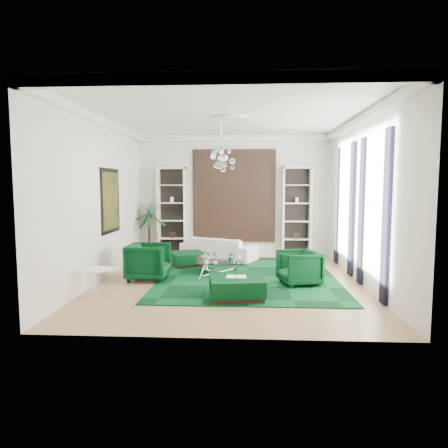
# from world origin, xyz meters

# --- Properties ---
(floor) EXTENTS (6.00, 7.00, 0.02)m
(floor) POSITION_xyz_m (0.00, 0.00, -0.01)
(floor) COLOR tan
(floor) RESTS_ON ground
(ceiling) EXTENTS (6.00, 7.00, 0.02)m
(ceiling) POSITION_xyz_m (0.00, 0.00, 3.81)
(ceiling) COLOR white
(ceiling) RESTS_ON ground
(wall_back) EXTENTS (6.00, 0.02, 3.80)m
(wall_back) POSITION_xyz_m (0.00, 3.51, 1.90)
(wall_back) COLOR silver
(wall_back) RESTS_ON ground
(wall_front) EXTENTS (6.00, 0.02, 3.80)m
(wall_front) POSITION_xyz_m (0.00, -3.51, 1.90)
(wall_front) COLOR silver
(wall_front) RESTS_ON ground
(wall_left) EXTENTS (0.02, 7.00, 3.80)m
(wall_left) POSITION_xyz_m (-3.01, 0.00, 1.90)
(wall_left) COLOR silver
(wall_left) RESTS_ON ground
(wall_right) EXTENTS (0.02, 7.00, 3.80)m
(wall_right) POSITION_xyz_m (3.01, 0.00, 1.90)
(wall_right) COLOR silver
(wall_right) RESTS_ON ground
(crown_molding) EXTENTS (6.00, 7.00, 0.18)m
(crown_molding) POSITION_xyz_m (0.00, 0.00, 3.70)
(crown_molding) COLOR white
(crown_molding) RESTS_ON ceiling
(ceiling_medallion) EXTENTS (0.90, 0.90, 0.05)m
(ceiling_medallion) POSITION_xyz_m (0.00, 0.30, 3.77)
(ceiling_medallion) COLOR white
(ceiling_medallion) RESTS_ON ceiling
(tapestry) EXTENTS (2.50, 0.06, 2.80)m
(tapestry) POSITION_xyz_m (0.00, 3.46, 1.90)
(tapestry) COLOR black
(tapestry) RESTS_ON wall_back
(shelving_left) EXTENTS (0.90, 0.38, 2.80)m
(shelving_left) POSITION_xyz_m (-1.95, 3.31, 1.40)
(shelving_left) COLOR white
(shelving_left) RESTS_ON floor
(shelving_right) EXTENTS (0.90, 0.38, 2.80)m
(shelving_right) POSITION_xyz_m (1.95, 3.31, 1.40)
(shelving_right) COLOR white
(shelving_right) RESTS_ON floor
(painting) EXTENTS (0.04, 1.30, 1.60)m
(painting) POSITION_xyz_m (-2.97, 0.60, 1.85)
(painting) COLOR black
(painting) RESTS_ON wall_left
(window_near) EXTENTS (0.03, 1.10, 2.90)m
(window_near) POSITION_xyz_m (2.99, -0.90, 1.90)
(window_near) COLOR white
(window_near) RESTS_ON wall_right
(curtain_near_a) EXTENTS (0.07, 0.30, 3.25)m
(curtain_near_a) POSITION_xyz_m (2.96, -1.68, 1.65)
(curtain_near_a) COLOR black
(curtain_near_a) RESTS_ON floor
(curtain_near_b) EXTENTS (0.07, 0.30, 3.25)m
(curtain_near_b) POSITION_xyz_m (2.96, -0.12, 1.65)
(curtain_near_b) COLOR black
(curtain_near_b) RESTS_ON floor
(window_far) EXTENTS (0.03, 1.10, 2.90)m
(window_far) POSITION_xyz_m (2.99, 1.50, 1.90)
(window_far) COLOR white
(window_far) RESTS_ON wall_right
(curtain_far_a) EXTENTS (0.07, 0.30, 3.25)m
(curtain_far_a) POSITION_xyz_m (2.96, 0.72, 1.65)
(curtain_far_a) COLOR black
(curtain_far_a) RESTS_ON floor
(curtain_far_b) EXTENTS (0.07, 0.30, 3.25)m
(curtain_far_b) POSITION_xyz_m (2.96, 2.28, 1.65)
(curtain_far_b) COLOR black
(curtain_far_b) RESTS_ON floor
(rug) EXTENTS (4.20, 5.00, 0.02)m
(rug) POSITION_xyz_m (0.43, 0.51, 0.01)
(rug) COLOR black
(rug) RESTS_ON floor
(sofa) EXTENTS (2.45, 1.76, 0.67)m
(sofa) POSITION_xyz_m (-0.43, 2.82, 0.33)
(sofa) COLOR white
(sofa) RESTS_ON floor
(armchair_left) EXTENTS (0.96, 0.93, 0.86)m
(armchair_left) POSITION_xyz_m (-1.93, 0.09, 0.43)
(armchair_left) COLOR black
(armchair_left) RESTS_ON floor
(armchair_right) EXTENTS (1.03, 1.02, 0.78)m
(armchair_right) POSITION_xyz_m (1.58, -0.22, 0.39)
(armchair_right) COLOR black
(armchair_right) RESTS_ON floor
(coffee_table) EXTENTS (1.25, 1.25, 0.39)m
(coffee_table) POSITION_xyz_m (-0.27, 0.62, 0.20)
(coffee_table) COLOR white
(coffee_table) RESTS_ON floor
(ottoman_side) EXTENTS (1.14, 1.14, 0.38)m
(ottoman_side) POSITION_xyz_m (-1.22, 1.70, 0.19)
(ottoman_side) COLOR black
(ottoman_side) RESTS_ON floor
(ottoman_front) EXTENTS (1.18, 1.18, 0.41)m
(ottoman_front) POSITION_xyz_m (0.19, -1.35, 0.21)
(ottoman_front) COLOR black
(ottoman_front) RESTS_ON floor
(book) EXTENTS (0.40, 0.27, 0.03)m
(book) POSITION_xyz_m (0.19, -1.35, 0.43)
(book) COLOR white
(book) RESTS_ON ottoman_front
(side_table) EXTENTS (0.75, 0.75, 0.56)m
(side_table) POSITION_xyz_m (-2.55, -1.43, 0.28)
(side_table) COLOR white
(side_table) RESTS_ON floor
(palm) EXTENTS (1.43, 1.43, 2.27)m
(palm) POSITION_xyz_m (-2.65, 3.15, 1.14)
(palm) COLOR #144D25
(palm) RESTS_ON floor
(chandelier) EXTENTS (0.82, 0.82, 0.67)m
(chandelier) POSITION_xyz_m (-0.22, 0.54, 2.85)
(chandelier) COLOR white
(chandelier) RESTS_ON ceiling
(table_plant) EXTENTS (0.13, 0.11, 0.22)m
(table_plant) POSITION_xyz_m (0.01, 0.38, 0.50)
(table_plant) COLOR #144D25
(table_plant) RESTS_ON coffee_table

